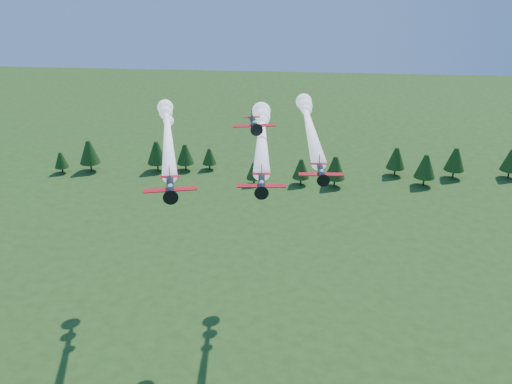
# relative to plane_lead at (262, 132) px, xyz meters

# --- Properties ---
(plane_lead) EXTENTS (8.33, 41.95, 3.70)m
(plane_lead) POSITION_rel_plane_lead_xyz_m (0.00, 0.00, 0.00)
(plane_lead) COLOR black
(plane_lead) RESTS_ON ground
(plane_left) EXTENTS (17.65, 51.89, 3.70)m
(plane_left) POSITION_rel_plane_lead_xyz_m (-20.16, 11.52, -4.05)
(plane_left) COLOR black
(plane_left) RESTS_ON ground
(plane_right) EXTENTS (9.11, 50.74, 3.70)m
(plane_right) POSITION_rel_plane_lead_xyz_m (8.26, 16.25, -2.57)
(plane_right) COLOR black
(plane_right) RESTS_ON ground
(plane_slot) EXTENTS (7.52, 8.26, 2.62)m
(plane_slot) POSITION_rel_plane_lead_xyz_m (-0.96, -4.59, 2.98)
(plane_slot) COLOR black
(plane_slot) RESTS_ON ground
(treeline) EXTENTS (170.84, 20.95, 11.94)m
(treeline) POSITION_rel_plane_lead_xyz_m (4.57, 97.56, -40.91)
(treeline) COLOR #382314
(treeline) RESTS_ON ground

